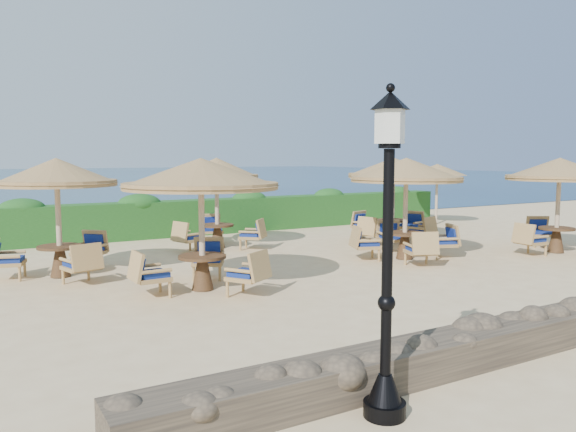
% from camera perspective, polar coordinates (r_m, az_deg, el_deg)
% --- Properties ---
extents(ground, '(120.00, 120.00, 0.00)m').
position_cam_1_polar(ground, '(14.20, 7.12, -4.88)').
color(ground, beige).
rests_on(ground, ground).
extents(sea, '(160.00, 160.00, 0.00)m').
position_cam_1_polar(sea, '(81.59, -24.10, 3.60)').
color(sea, '#0B284A').
rests_on(sea, ground).
extents(hedge, '(18.00, 0.90, 1.20)m').
position_cam_1_polar(hedge, '(20.27, -5.23, 0.12)').
color(hedge, '#174717').
rests_on(hedge, ground).
extents(lamp_post, '(0.44, 0.44, 3.31)m').
position_cam_1_polar(lamp_post, '(5.75, 10.04, -5.29)').
color(lamp_post, black).
rests_on(lamp_post, ground).
extents(extra_parasol, '(2.30, 2.30, 2.41)m').
position_cam_1_polar(extra_parasol, '(23.02, 14.92, 4.56)').
color(extra_parasol, '#C9AF8E').
rests_on(extra_parasol, ground).
extents(cafe_set_0, '(3.12, 3.12, 2.65)m').
position_cam_1_polar(cafe_set_0, '(11.26, -8.81, 2.41)').
color(cafe_set_0, '#C9AF8E').
rests_on(cafe_set_0, ground).
extents(cafe_set_1, '(2.92, 2.92, 2.65)m').
position_cam_1_polar(cafe_set_1, '(14.90, 11.89, 2.74)').
color(cafe_set_1, '#C9AF8E').
rests_on(cafe_set_1, ground).
extents(cafe_set_2, '(2.89, 2.89, 2.65)m').
position_cam_1_polar(cafe_set_2, '(17.31, 25.82, 2.96)').
color(cafe_set_2, '#C9AF8E').
rests_on(cafe_set_2, ground).
extents(cafe_set_3, '(2.75, 2.75, 2.65)m').
position_cam_1_polar(cafe_set_3, '(13.38, -22.39, 2.10)').
color(cafe_set_3, '#C9AF8E').
rests_on(cafe_set_3, ground).
extents(cafe_set_4, '(2.71, 2.67, 2.65)m').
position_cam_1_polar(cafe_set_4, '(16.48, -7.26, 3.01)').
color(cafe_set_4, '#C9AF8E').
rests_on(cafe_set_4, ground).
extents(cafe_set_5, '(2.89, 2.89, 2.65)m').
position_cam_1_polar(cafe_set_5, '(17.91, 10.63, 3.24)').
color(cafe_set_5, '#C9AF8E').
rests_on(cafe_set_5, ground).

